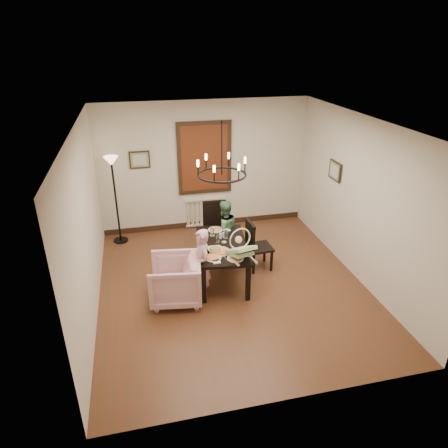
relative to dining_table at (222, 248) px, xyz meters
name	(u,v)px	position (x,y,z in m)	size (l,w,h in m)	color
room_shell	(227,203)	(0.12, 0.10, 0.78)	(4.51, 5.00, 2.81)	brown
dining_table	(222,248)	(0.00, 0.00, 0.00)	(1.02, 1.59, 0.70)	black
chair_far	(216,229)	(0.10, 0.96, -0.09)	(0.46, 0.46, 1.05)	black
chair_right	(260,244)	(0.76, 0.21, -0.13)	(0.43, 0.43, 0.97)	black
armchair	(175,280)	(-0.88, -0.45, -0.24)	(0.81, 0.83, 0.76)	beige
elderly_woman	(202,269)	(-0.44, -0.43, -0.11)	(0.37, 0.24, 1.00)	#CE919D
seated_man	(224,235)	(0.20, 0.70, -0.12)	(0.48, 0.38, 0.99)	#4B7E57
baby_bouncer	(241,248)	(0.18, -0.55, 0.26)	(0.40, 0.54, 0.36)	#A2CB8C
salad_bowl	(215,250)	(-0.17, -0.24, 0.12)	(0.28, 0.28, 0.07)	white
pizza_platter	(221,251)	(-0.09, -0.28, 0.10)	(0.32, 0.32, 0.04)	tan
drinking_glass	(218,239)	(-0.06, 0.07, 0.15)	(0.07, 0.07, 0.14)	silver
window_blinds	(205,158)	(0.12, 2.19, 0.98)	(1.00, 0.03, 1.40)	brown
radiator	(206,212)	(0.12, 2.21, -0.27)	(0.92, 0.12, 0.62)	silver
picture_back	(140,160)	(-1.23, 2.20, 1.03)	(0.42, 0.03, 0.36)	black
picture_right	(335,171)	(2.33, 0.63, 1.03)	(0.42, 0.03, 0.36)	black
floor_lamp	(116,202)	(-1.78, 1.88, 0.28)	(0.30, 0.30, 1.80)	black
chandelier	(222,175)	(0.00, 0.00, 1.33)	(0.80, 0.80, 0.04)	black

